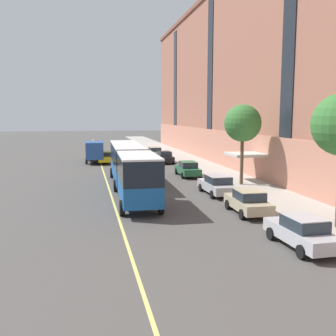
{
  "coord_description": "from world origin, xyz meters",
  "views": [
    {
      "loc": [
        -4.36,
        -30.15,
        6.29
      ],
      "look_at": [
        2.47,
        2.35,
        1.8
      ],
      "focal_mm": 42.0,
      "sensor_mm": 36.0,
      "label": 1
    }
  ],
  "objects": [
    {
      "name": "parked_car_champagne_3",
      "position": [
        5.67,
        27.26,
        0.78
      ],
      "size": [
        2.05,
        4.47,
        1.56
      ],
      "color": "#BCAD89",
      "rests_on": "ground"
    },
    {
      "name": "fire_hydrant",
      "position": [
        7.45,
        4.71,
        0.49
      ],
      "size": [
        0.42,
        0.24,
        0.72
      ],
      "color": "red",
      "rests_on": "sidewalk"
    },
    {
      "name": "ground_plane",
      "position": [
        0.0,
        0.0,
        0.0
      ],
      "size": [
        260.0,
        260.0,
        0.0
      ],
      "primitive_type": "plane",
      "color": "#4C4947"
    },
    {
      "name": "taxi_cab",
      "position": [
        -2.03,
        21.64,
        0.78
      ],
      "size": [
        1.95,
        4.28,
        1.56
      ],
      "color": "yellow",
      "rests_on": "ground"
    },
    {
      "name": "box_truck",
      "position": [
        -3.25,
        22.47,
        1.62
      ],
      "size": [
        2.42,
        6.42,
        2.82
      ],
      "color": "#285199",
      "rests_on": "ground"
    },
    {
      "name": "parked_car_champagne_0",
      "position": [
        5.72,
        -7.14,
        0.78
      ],
      "size": [
        2.07,
        4.39,
        1.56
      ],
      "color": "#BCAD89",
      "rests_on": "ground"
    },
    {
      "name": "parked_car_green_5",
      "position": [
        5.88,
        8.69,
        0.78
      ],
      "size": [
        2.01,
        4.8,
        1.56
      ],
      "color": "#23603D",
      "rests_on": "ground"
    },
    {
      "name": "parked_car_black_6",
      "position": [
        5.74,
        20.32,
        0.78
      ],
      "size": [
        2.04,
        4.55,
        1.56
      ],
      "color": "black",
      "rests_on": "ground"
    },
    {
      "name": "sidewalk",
      "position": [
        9.5,
        3.0,
        0.07
      ],
      "size": [
        5.1,
        160.0,
        0.15
      ],
      "primitive_type": "cube",
      "color": "#ADA89E",
      "rests_on": "ground"
    },
    {
      "name": "lane_centerline",
      "position": [
        -2.5,
        3.0,
        0.0
      ],
      "size": [
        0.16,
        140.0,
        0.01
      ],
      "primitive_type": "cube",
      "color": "#E0D66B",
      "rests_on": "ground"
    },
    {
      "name": "parked_car_silver_2",
      "position": [
        5.6,
        -13.77,
        0.78
      ],
      "size": [
        1.98,
        4.51,
        1.56
      ],
      "color": "#B7B7BC",
      "rests_on": "ground"
    },
    {
      "name": "city_bus",
      "position": [
        -0.8,
        1.88,
        2.13
      ],
      "size": [
        3.17,
        18.61,
        3.68
      ],
      "color": "#19569E",
      "rests_on": "ground"
    },
    {
      "name": "parked_car_silver_1",
      "position": [
        5.81,
        -0.89,
        0.79
      ],
      "size": [
        2.05,
        4.81,
        1.56
      ],
      "color": "#B7B7BC",
      "rests_on": "ground"
    },
    {
      "name": "street_tree_mid_block",
      "position": [
        9.17,
        2.35,
        5.55
      ],
      "size": [
        3.26,
        3.26,
        7.06
      ],
      "color": "brown",
      "rests_on": "sidewalk"
    }
  ]
}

